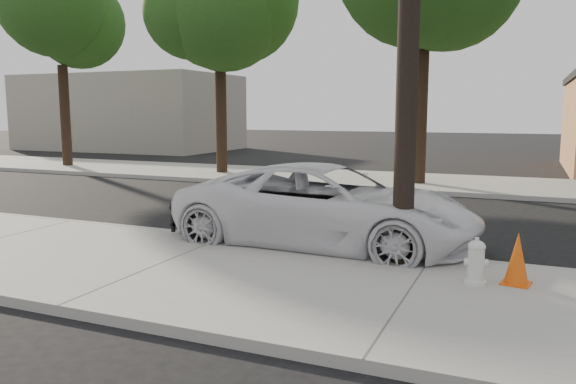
% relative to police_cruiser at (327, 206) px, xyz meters
% --- Properties ---
extents(ground, '(120.00, 120.00, 0.00)m').
position_rel_police_cruiser_xyz_m(ground, '(-1.92, 1.64, -0.80)').
color(ground, black).
rests_on(ground, ground).
extents(near_sidewalk, '(90.00, 4.40, 0.15)m').
position_rel_police_cruiser_xyz_m(near_sidewalk, '(-1.92, -2.66, -0.73)').
color(near_sidewalk, gray).
rests_on(near_sidewalk, ground).
extents(far_sidewalk, '(90.00, 5.00, 0.15)m').
position_rel_police_cruiser_xyz_m(far_sidewalk, '(-1.92, 10.14, -0.73)').
color(far_sidewalk, gray).
rests_on(far_sidewalk, ground).
extents(curb_near, '(90.00, 0.12, 0.16)m').
position_rel_police_cruiser_xyz_m(curb_near, '(-1.92, -0.46, -0.73)').
color(curb_near, '#9E9B93').
rests_on(curb_near, ground).
extents(building_far, '(14.00, 8.00, 5.00)m').
position_rel_police_cruiser_xyz_m(building_far, '(-21.92, 21.64, 1.70)').
color(building_far, gray).
rests_on(building_far, ground).
extents(tree_a, '(4.65, 4.50, 9.00)m').
position_rel_police_cruiser_xyz_m(tree_a, '(-15.72, 9.49, 5.73)').
color(tree_a, black).
rests_on(tree_a, far_sidewalk).
extents(tree_b, '(4.34, 4.20, 8.45)m').
position_rel_police_cruiser_xyz_m(tree_b, '(-7.73, 9.70, 5.35)').
color(tree_b, black).
rests_on(tree_b, far_sidewalk).
extents(police_cruiser, '(5.84, 2.82, 1.60)m').
position_rel_police_cruiser_xyz_m(police_cruiser, '(0.00, 0.00, 0.00)').
color(police_cruiser, white).
rests_on(police_cruiser, ground).
extents(fire_hydrant, '(0.34, 0.31, 0.64)m').
position_rel_police_cruiser_xyz_m(fire_hydrant, '(2.89, -1.83, -0.34)').
color(fire_hydrant, silver).
rests_on(fire_hydrant, near_sidewalk).
extents(traffic_cone, '(0.45, 0.45, 0.75)m').
position_rel_police_cruiser_xyz_m(traffic_cone, '(3.43, -1.59, -0.29)').
color(traffic_cone, '#E4510C').
rests_on(traffic_cone, near_sidewalk).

